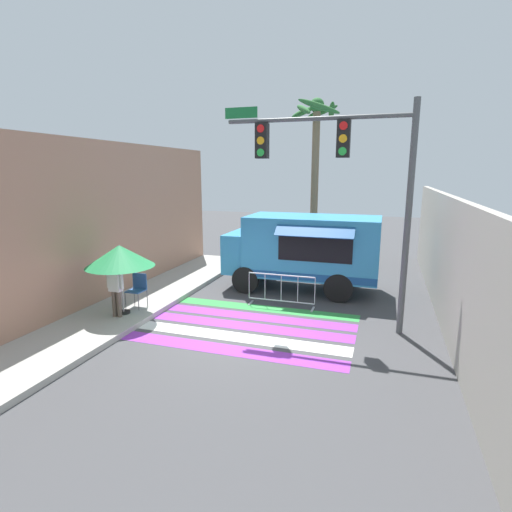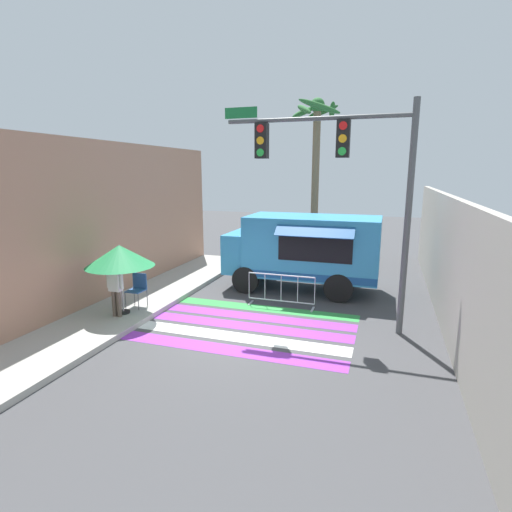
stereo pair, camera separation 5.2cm
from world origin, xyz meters
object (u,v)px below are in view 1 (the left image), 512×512
object	(u,v)px
food_truck	(301,248)
folding_chair	(138,287)
palm_tree	(315,151)
traffic_signal_pole	(344,168)
vendor_person	(115,286)
barricade_front	(281,291)
patio_umbrella	(120,256)

from	to	relation	value
food_truck	folding_chair	world-z (taller)	food_truck
palm_tree	food_truck	bearing A→B (deg)	-86.14
traffic_signal_pole	vendor_person	xyz separation A→B (m)	(-5.87, -1.57, -3.17)
folding_chair	barricade_front	bearing A→B (deg)	2.23
food_truck	barricade_front	distance (m)	2.23
patio_umbrella	vendor_person	bearing A→B (deg)	-91.00
folding_chair	palm_tree	world-z (taller)	palm_tree
vendor_person	barricade_front	size ratio (longest dim) A/B	0.74
food_truck	traffic_signal_pole	bearing A→B (deg)	-61.46
food_truck	vendor_person	bearing A→B (deg)	-132.19
food_truck	vendor_person	size ratio (longest dim) A/B	3.35
food_truck	barricade_front	bearing A→B (deg)	-95.06
patio_umbrella	barricade_front	bearing A→B (deg)	30.59
food_truck	palm_tree	world-z (taller)	palm_tree
food_truck	barricade_front	world-z (taller)	food_truck
palm_tree	folding_chair	bearing A→B (deg)	-116.96
patio_umbrella	folding_chair	world-z (taller)	patio_umbrella
food_truck	vendor_person	xyz separation A→B (m)	(-4.20, -4.64, -0.47)
patio_umbrella	vendor_person	distance (m)	0.83
patio_umbrella	palm_tree	xyz separation A→B (m)	(3.93, 8.32, 3.14)
food_truck	folding_chair	bearing A→B (deg)	-138.35
folding_chair	vendor_person	bearing A→B (deg)	-114.04
food_truck	traffic_signal_pole	size ratio (longest dim) A/B	0.91
vendor_person	palm_tree	bearing A→B (deg)	54.64
traffic_signal_pole	palm_tree	xyz separation A→B (m)	(-1.94, 7.02, 0.76)
patio_umbrella	vendor_person	world-z (taller)	patio_umbrella
barricade_front	palm_tree	bearing A→B (deg)	90.87
vendor_person	palm_tree	size ratio (longest dim) A/B	0.22
food_truck	vendor_person	distance (m)	6.28
traffic_signal_pole	vendor_person	bearing A→B (deg)	-165.06
vendor_person	barricade_front	world-z (taller)	vendor_person
barricade_front	patio_umbrella	bearing A→B (deg)	-149.41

